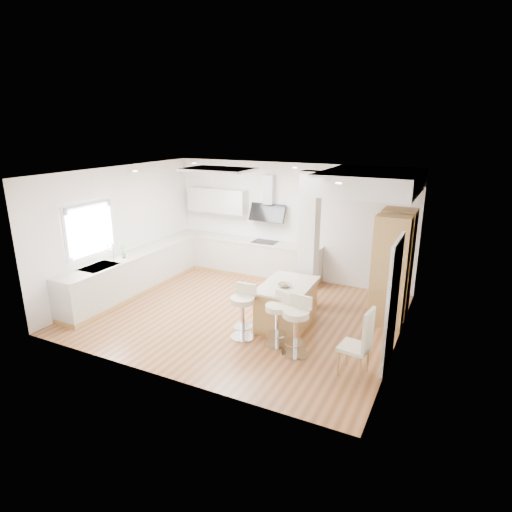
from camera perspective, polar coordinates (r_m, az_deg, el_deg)
The scene contains 18 objects.
ground at distance 8.68m, azimuth -2.06°, elevation -7.69°, with size 6.00×6.00×0.00m, color #A86B3E.
ceiling at distance 8.68m, azimuth -2.06°, elevation -7.69°, with size 6.00×5.00×0.02m, color white.
wall_back at distance 10.39m, azimuth 4.44°, elevation 4.60°, with size 6.00×0.04×2.80m, color white.
wall_left at distance 9.94m, azimuth -17.57°, elevation 3.28°, with size 0.04×5.00×2.80m, color white.
wall_right at distance 7.31m, azimuth 18.98°, elevation -1.68°, with size 0.04×5.00×2.80m, color white.
skylight at distance 8.84m, azimuth -4.97°, elevation 11.40°, with size 4.10×2.10×0.06m.
window_left at distance 9.24m, azimuth -21.35°, elevation 3.77°, with size 0.06×1.28×1.07m.
doorway_right at distance 6.89m, azimuth 17.74°, elevation -6.26°, with size 0.05×1.00×2.10m.
counter_left at distance 10.16m, azimuth -14.98°, elevation -1.75°, with size 0.63×4.50×1.35m.
counter_back at distance 10.69m, azimuth -0.75°, elevation 1.11°, with size 3.62×0.63×2.50m.
pillar at distance 8.62m, azimuth 7.02°, elevation 1.92°, with size 0.35×0.35×2.80m.
soffit at distance 8.55m, azimuth 15.08°, elevation 9.55°, with size 1.78×2.20×0.40m.
oven_column at distance 8.62m, azimuth 17.80°, elevation -1.23°, with size 0.63×1.21×2.10m.
peninsula at distance 8.09m, azimuth 4.11°, elevation -6.45°, with size 0.94×1.38×0.88m.
bar_stool_a at distance 7.55m, azimuth -1.73°, elevation -7.05°, with size 0.46×0.46×0.98m.
bar_stool_b at distance 7.33m, azimuth 2.96°, elevation -8.01°, with size 0.55×0.55×0.95m.
bar_stool_c at distance 7.03m, azimuth 5.40°, elevation -8.90°, with size 0.50×0.50×1.00m.
dining_chair at distance 6.62m, azimuth 13.85°, elevation -10.92°, with size 0.47×0.47×1.09m.
Camera 1 is at (3.78, -6.92, 3.64)m, focal length 30.00 mm.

